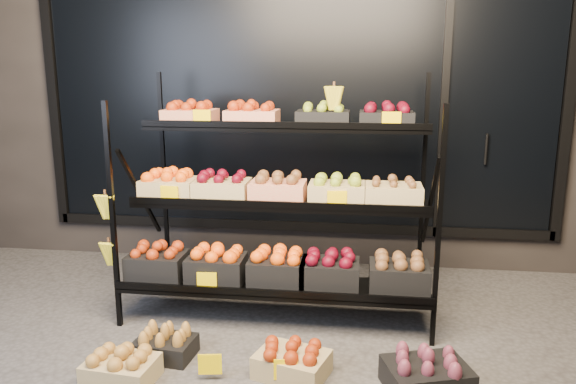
# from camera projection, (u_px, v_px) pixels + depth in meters

# --- Properties ---
(ground) EXTENTS (24.00, 24.00, 0.00)m
(ground) POSITION_uv_depth(u_px,v_px,m) (266.00, 348.00, 3.47)
(ground) COLOR #514F4C
(ground) RESTS_ON ground
(building) EXTENTS (6.00, 2.08, 3.50)m
(building) POSITION_uv_depth(u_px,v_px,m) (308.00, 61.00, 5.59)
(building) COLOR #2D2826
(building) RESTS_ON ground
(display_rack) EXTENTS (2.18, 1.02, 1.69)m
(display_rack) POSITION_uv_depth(u_px,v_px,m) (277.00, 202.00, 3.88)
(display_rack) COLOR black
(display_rack) RESTS_ON ground
(tag_floor_a) EXTENTS (0.13, 0.01, 0.12)m
(tag_floor_a) POSITION_uv_depth(u_px,v_px,m) (210.00, 371.00, 3.10)
(tag_floor_a) COLOR #FFD300
(tag_floor_a) RESTS_ON ground
(tag_floor_b) EXTENTS (0.13, 0.01, 0.12)m
(tag_floor_b) POSITION_uv_depth(u_px,v_px,m) (286.00, 376.00, 3.05)
(tag_floor_b) COLOR #FFD300
(tag_floor_b) RESTS_ON ground
(floor_crate_left) EXTENTS (0.40, 0.31, 0.19)m
(floor_crate_left) POSITION_uv_depth(u_px,v_px,m) (121.00, 366.00, 3.09)
(floor_crate_left) COLOR tan
(floor_crate_left) RESTS_ON ground
(floor_crate_midleft) EXTENTS (0.36, 0.29, 0.18)m
(floor_crate_midleft) POSITION_uv_depth(u_px,v_px,m) (165.00, 344.00, 3.35)
(floor_crate_midleft) COLOR black
(floor_crate_midleft) RESTS_ON ground
(floor_crate_midright) EXTENTS (0.46, 0.39, 0.20)m
(floor_crate_midright) POSITION_uv_depth(u_px,v_px,m) (292.00, 360.00, 3.15)
(floor_crate_midright) COLOR tan
(floor_crate_midright) RESTS_ON ground
(floor_crate_right) EXTENTS (0.51, 0.43, 0.21)m
(floor_crate_right) POSITION_uv_depth(u_px,v_px,m) (427.00, 373.00, 3.01)
(floor_crate_right) COLOR black
(floor_crate_right) RESTS_ON ground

